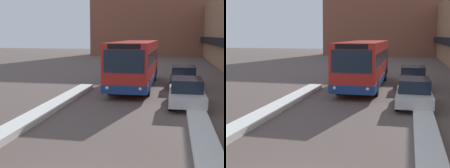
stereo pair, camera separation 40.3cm
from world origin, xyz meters
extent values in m
cube|color=brown|center=(0.00, 55.25, 8.28)|extent=(26.00, 8.00, 16.57)
cube|color=silver|center=(-3.60, 7.45, 0.14)|extent=(0.90, 16.02, 0.29)
cube|color=silver|center=(3.60, 5.62, 0.14)|extent=(0.90, 18.91, 0.27)
cube|color=red|center=(-0.26, 16.73, 1.88)|extent=(2.64, 10.91, 2.88)
cube|color=navy|center=(-0.26, 16.73, 0.69)|extent=(2.66, 10.93, 0.50)
cube|color=#192333|center=(-0.26, 16.73, 2.28)|extent=(2.66, 10.03, 0.79)
cube|color=#192333|center=(-0.26, 11.27, 2.31)|extent=(2.32, 0.03, 1.30)
cube|color=black|center=(-0.26, 11.27, 3.14)|extent=(1.85, 0.03, 0.28)
sphere|color=#F2EAC6|center=(-1.21, 11.26, 0.78)|extent=(0.20, 0.20, 0.20)
sphere|color=#F2EAC6|center=(0.69, 11.26, 0.78)|extent=(0.20, 0.20, 0.20)
cylinder|color=black|center=(-1.46, 13.35, 0.51)|extent=(0.28, 1.02, 1.02)
cylinder|color=black|center=(0.94, 13.35, 0.51)|extent=(0.28, 1.02, 1.02)
cylinder|color=black|center=(-1.46, 20.11, 0.51)|extent=(0.28, 1.02, 1.02)
cylinder|color=black|center=(0.94, 20.11, 0.51)|extent=(0.28, 1.02, 1.02)
cube|color=silver|center=(3.20, 11.07, 0.54)|extent=(1.83, 4.33, 0.55)
cube|color=#192333|center=(3.20, 11.18, 1.15)|extent=(1.61, 2.38, 0.67)
cylinder|color=black|center=(4.03, 9.72, 0.33)|extent=(0.20, 0.66, 0.66)
cylinder|color=black|center=(2.37, 9.72, 0.33)|extent=(0.20, 0.66, 0.66)
cylinder|color=black|center=(4.03, 12.41, 0.33)|extent=(0.20, 0.66, 0.66)
cylinder|color=black|center=(2.37, 12.41, 0.33)|extent=(0.20, 0.66, 0.66)
cube|color=black|center=(3.20, 17.11, 0.55)|extent=(1.86, 4.25, 0.61)
cube|color=#192333|center=(3.20, 17.21, 1.20)|extent=(1.64, 2.34, 0.70)
cylinder|color=black|center=(4.05, 15.79, 0.30)|extent=(0.20, 0.61, 0.61)
cylinder|color=black|center=(2.35, 15.79, 0.30)|extent=(0.20, 0.61, 0.61)
cylinder|color=black|center=(4.05, 18.43, 0.30)|extent=(0.20, 0.61, 0.61)
cylinder|color=black|center=(2.35, 18.43, 0.30)|extent=(0.20, 0.61, 0.61)
camera|label=1|loc=(2.46, -5.88, 3.75)|focal=50.00mm
camera|label=2|loc=(2.86, -5.80, 3.75)|focal=50.00mm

